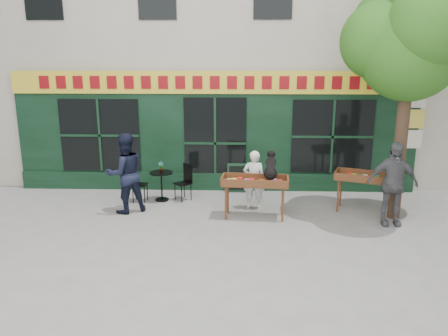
# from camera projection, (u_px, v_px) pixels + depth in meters

# --- Properties ---
(ground) EXTENTS (80.00, 80.00, 0.00)m
(ground) POSITION_uv_depth(u_px,v_px,m) (210.00, 219.00, 10.12)
(ground) COLOR slate
(ground) RESTS_ON ground
(building) EXTENTS (14.00, 7.26, 10.00)m
(building) POSITION_uv_depth(u_px,v_px,m) (220.00, 17.00, 14.68)
(building) COLOR beige
(building) RESTS_ON ground
(street_tree) EXTENTS (3.05, 2.90, 5.60)m
(street_tree) POSITION_uv_depth(u_px,v_px,m) (412.00, 35.00, 9.31)
(street_tree) COLOR #382619
(street_tree) RESTS_ON ground
(book_cart_center) EXTENTS (1.55, 0.74, 0.99)m
(book_cart_center) POSITION_uv_depth(u_px,v_px,m) (255.00, 184.00, 10.05)
(book_cart_center) COLOR brown
(book_cart_center) RESTS_ON ground
(dog) EXTENTS (0.39, 0.63, 0.60)m
(dog) POSITION_uv_depth(u_px,v_px,m) (271.00, 165.00, 9.87)
(dog) COLOR black
(dog) RESTS_ON book_cart_center
(woman) EXTENTS (0.56, 0.39, 1.46)m
(woman) POSITION_uv_depth(u_px,v_px,m) (254.00, 180.00, 10.70)
(woman) COLOR white
(woman) RESTS_ON ground
(book_cart_right) EXTENTS (1.62, 1.12, 0.99)m
(book_cart_right) POSITION_uv_depth(u_px,v_px,m) (368.00, 180.00, 10.38)
(book_cart_right) COLOR brown
(book_cart_right) RESTS_ON ground
(man_right) EXTENTS (1.12, 0.49, 1.89)m
(man_right) POSITION_uv_depth(u_px,v_px,m) (392.00, 184.00, 9.61)
(man_right) COLOR #505055
(man_right) RESTS_ON ground
(bistro_table) EXTENTS (0.60, 0.60, 0.76)m
(bistro_table) POSITION_uv_depth(u_px,v_px,m) (161.00, 180.00, 11.34)
(bistro_table) COLOR black
(bistro_table) RESTS_ON ground
(bistro_chair_left) EXTENTS (0.38, 0.37, 0.95)m
(bistro_chair_left) POSITION_uv_depth(u_px,v_px,m) (136.00, 181.00, 11.26)
(bistro_chair_left) COLOR black
(bistro_chair_left) RESTS_ON ground
(bistro_chair_right) EXTENTS (0.51, 0.51, 0.95)m
(bistro_chair_right) POSITION_uv_depth(u_px,v_px,m) (185.00, 179.00, 11.42)
(bistro_chair_right) COLOR black
(bistro_chair_right) RESTS_ON ground
(potted_plant) EXTENTS (0.16, 0.13, 0.28)m
(potted_plant) POSITION_uv_depth(u_px,v_px,m) (161.00, 167.00, 11.25)
(potted_plant) COLOR gray
(potted_plant) RESTS_ON bistro_table
(man_left) EXTENTS (1.19, 1.13, 1.93)m
(man_left) POSITION_uv_depth(u_px,v_px,m) (125.00, 173.00, 10.39)
(man_left) COLOR black
(man_left) RESTS_ON ground
(chalkboard) EXTENTS (0.56, 0.20, 0.79)m
(chalkboard) POSITION_uv_depth(u_px,v_px,m) (237.00, 178.00, 12.12)
(chalkboard) COLOR black
(chalkboard) RESTS_ON ground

